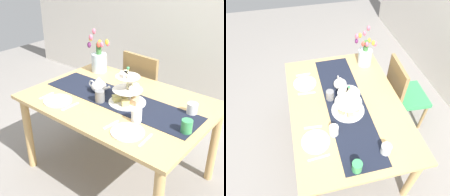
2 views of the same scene
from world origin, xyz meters
TOP-DOWN VIEW (x-y plane):
  - ground_plane at (0.00, 0.00)m, footprint 8.00×8.00m
  - room_wall_rear at (0.00, 1.62)m, footprint 6.00×0.08m
  - dining_table at (0.00, 0.00)m, footprint 1.50×1.04m
  - chair_left at (-0.23, 0.75)m, footprint 0.45×0.45m
  - table_runner at (0.00, 0.00)m, footprint 1.38×0.36m
  - tiered_cake_stand at (0.09, 0.00)m, footprint 0.30×0.30m
  - teapot at (-0.22, 0.00)m, footprint 0.24×0.13m
  - tulip_vase at (-0.54, 0.36)m, footprint 0.21×0.23m
  - cream_jug at (0.56, 0.17)m, footprint 0.08×0.08m
  - dinner_plate_left at (-0.36, -0.34)m, footprint 0.23×0.23m
  - fork_left at (-0.50, -0.34)m, footprint 0.02×0.15m
  - knife_left at (-0.21, -0.34)m, footprint 0.02×0.17m
  - dinner_plate_right at (0.35, -0.34)m, footprint 0.23×0.23m
  - fork_right at (0.20, -0.34)m, footprint 0.03×0.15m
  - knife_right at (0.49, -0.34)m, footprint 0.03×0.17m
  - mug_grey at (-0.09, -0.13)m, footprint 0.08×0.08m
  - mug_white_text at (0.30, -0.18)m, footprint 0.08×0.08m
  - mug_orange at (0.65, -0.08)m, footprint 0.08×0.08m

SIDE VIEW (x-z plane):
  - ground_plane at x=0.00m, z-range 0.00..0.00m
  - chair_left at x=-0.23m, z-range 0.05..0.96m
  - dining_table at x=0.00m, z-range 0.27..1.02m
  - table_runner at x=0.00m, z-range 0.75..0.75m
  - fork_left at x=-0.50m, z-range 0.75..0.75m
  - knife_left at x=-0.21m, z-range 0.75..0.75m
  - fork_right at x=0.20m, z-range 0.75..0.75m
  - knife_right at x=0.49m, z-range 0.75..0.75m
  - dinner_plate_left at x=-0.36m, z-range 0.75..0.76m
  - dinner_plate_right at x=0.35m, z-range 0.75..0.76m
  - cream_jug at x=0.56m, z-range 0.75..0.83m
  - mug_white_text at x=0.30m, z-range 0.75..0.84m
  - mug_orange at x=0.65m, z-range 0.75..0.84m
  - mug_grey at x=-0.09m, z-range 0.75..0.85m
  - teapot at x=-0.22m, z-range 0.74..0.88m
  - tiered_cake_stand at x=0.09m, z-range 0.69..1.00m
  - tulip_vase at x=-0.54m, z-range 0.68..1.08m
  - room_wall_rear at x=0.00m, z-range 0.00..2.60m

